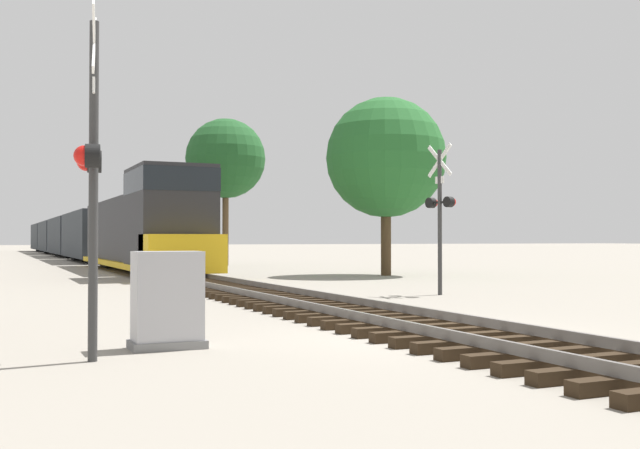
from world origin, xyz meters
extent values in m
plane|color=gray|center=(0.00, 0.00, 0.00)|extent=(400.00, 400.00, 0.00)
cube|color=black|center=(0.00, -3.90, 0.08)|extent=(2.60, 0.22, 0.16)
cube|color=black|center=(0.00, -3.30, 0.08)|extent=(2.60, 0.22, 0.16)
cube|color=black|center=(0.00, -2.70, 0.08)|extent=(2.60, 0.22, 0.16)
cube|color=black|center=(0.00, -2.10, 0.08)|extent=(2.60, 0.22, 0.16)
cube|color=black|center=(0.00, -1.50, 0.08)|extent=(2.60, 0.22, 0.16)
cube|color=black|center=(0.00, -0.90, 0.08)|extent=(2.60, 0.22, 0.16)
cube|color=black|center=(0.00, -0.30, 0.08)|extent=(2.60, 0.22, 0.16)
cube|color=black|center=(0.00, 0.30, 0.08)|extent=(2.60, 0.22, 0.16)
cube|color=black|center=(0.00, 0.90, 0.08)|extent=(2.60, 0.22, 0.16)
cube|color=black|center=(0.00, 1.50, 0.08)|extent=(2.60, 0.22, 0.16)
cube|color=black|center=(0.00, 2.10, 0.08)|extent=(2.60, 0.22, 0.16)
cube|color=black|center=(0.00, 2.70, 0.08)|extent=(2.60, 0.22, 0.16)
cube|color=black|center=(0.00, 3.30, 0.08)|extent=(2.60, 0.22, 0.16)
cube|color=black|center=(0.00, 3.90, 0.08)|extent=(2.60, 0.22, 0.16)
cube|color=black|center=(0.00, 4.50, 0.08)|extent=(2.60, 0.22, 0.16)
cube|color=black|center=(0.00, 5.10, 0.08)|extent=(2.60, 0.22, 0.16)
cube|color=black|center=(0.00, 5.70, 0.08)|extent=(2.60, 0.22, 0.16)
cube|color=black|center=(0.00, 6.30, 0.08)|extent=(2.60, 0.22, 0.16)
cube|color=black|center=(0.00, 6.90, 0.08)|extent=(2.60, 0.22, 0.16)
cube|color=black|center=(0.00, 7.50, 0.08)|extent=(2.60, 0.22, 0.16)
cube|color=black|center=(0.00, 8.10, 0.08)|extent=(2.60, 0.22, 0.16)
cube|color=black|center=(0.00, 8.70, 0.08)|extent=(2.60, 0.22, 0.16)
cube|color=black|center=(0.00, 9.30, 0.08)|extent=(2.60, 0.22, 0.16)
cube|color=black|center=(0.00, 9.90, 0.08)|extent=(2.60, 0.22, 0.16)
cube|color=black|center=(0.00, 10.50, 0.08)|extent=(2.60, 0.22, 0.16)
cube|color=black|center=(0.00, 11.10, 0.08)|extent=(2.60, 0.22, 0.16)
cube|color=black|center=(0.00, 11.70, 0.08)|extent=(2.60, 0.22, 0.16)
cube|color=black|center=(0.00, 12.30, 0.08)|extent=(2.60, 0.22, 0.16)
cube|color=black|center=(0.00, 12.90, 0.08)|extent=(2.60, 0.22, 0.16)
cube|color=black|center=(0.00, 13.50, 0.08)|extent=(2.60, 0.22, 0.16)
cube|color=black|center=(0.00, 14.10, 0.08)|extent=(2.60, 0.22, 0.16)
cube|color=black|center=(0.00, 14.70, 0.08)|extent=(2.60, 0.22, 0.16)
cube|color=black|center=(0.00, 15.30, 0.08)|extent=(2.60, 0.22, 0.16)
cube|color=black|center=(0.00, 15.90, 0.08)|extent=(2.60, 0.22, 0.16)
cube|color=black|center=(0.00, 16.50, 0.08)|extent=(2.60, 0.22, 0.16)
cube|color=black|center=(0.00, 17.10, 0.08)|extent=(2.60, 0.22, 0.16)
cube|color=black|center=(0.00, 17.70, 0.08)|extent=(2.60, 0.22, 0.16)
cube|color=black|center=(0.00, 18.30, 0.08)|extent=(2.60, 0.22, 0.16)
cube|color=black|center=(0.00, 18.90, 0.08)|extent=(2.60, 0.22, 0.16)
cube|color=black|center=(0.00, 19.50, 0.08)|extent=(2.60, 0.22, 0.16)
cube|color=slate|center=(-0.72, 0.00, 0.23)|extent=(0.07, 160.00, 0.15)
cube|color=slate|center=(0.72, 0.00, 0.23)|extent=(0.07, 160.00, 0.15)
cube|color=#232326|center=(0.00, 28.77, 1.91)|extent=(2.45, 13.64, 3.20)
cube|color=#232326|center=(0.00, 19.22, 2.36)|extent=(2.89, 4.29, 4.11)
cube|color=black|center=(0.00, 19.22, 3.82)|extent=(2.92, 4.33, 0.90)
cube|color=gold|center=(0.00, 17.07, 1.03)|extent=(2.89, 1.95, 1.44)
cube|color=gold|center=(0.00, 25.84, 0.43)|extent=(2.95, 19.10, 0.24)
cube|color=black|center=(0.00, 19.51, 0.50)|extent=(1.58, 2.20, 1.00)
cube|color=black|center=(0.00, 32.18, 0.50)|extent=(1.58, 2.20, 1.00)
cube|color=#2D3338|center=(0.00, 43.87, 1.87)|extent=(2.74, 13.95, 3.12)
cube|color=black|center=(0.00, 39.33, 0.45)|extent=(1.58, 2.20, 0.90)
cube|color=black|center=(0.00, 48.40, 0.45)|extent=(1.58, 2.20, 0.90)
cube|color=#2D3338|center=(0.00, 59.12, 1.87)|extent=(2.74, 13.95, 3.12)
cube|color=black|center=(0.00, 54.59, 0.45)|extent=(1.58, 2.20, 0.90)
cube|color=black|center=(0.00, 63.65, 0.45)|extent=(1.58, 2.20, 0.90)
cube|color=#2D3338|center=(0.00, 74.37, 1.87)|extent=(2.74, 13.95, 3.12)
cube|color=black|center=(0.00, 69.84, 0.45)|extent=(1.58, 2.20, 0.90)
cube|color=black|center=(0.00, 78.90, 0.45)|extent=(1.58, 2.20, 0.90)
cube|color=#2D3338|center=(0.00, 89.62, 1.87)|extent=(2.74, 13.95, 3.12)
cube|color=black|center=(0.00, 85.09, 0.45)|extent=(1.58, 2.20, 0.90)
cube|color=black|center=(0.00, 94.16, 0.45)|extent=(1.58, 2.20, 0.90)
cylinder|color=#333333|center=(-5.35, -0.31, 2.19)|extent=(0.12, 0.12, 4.38)
cube|color=white|center=(-5.35, -0.31, 4.08)|extent=(0.17, 0.92, 0.93)
cube|color=white|center=(-5.35, -0.31, 4.08)|extent=(0.17, 0.92, 0.93)
cube|color=black|center=(-5.35, -0.31, 2.60)|extent=(0.19, 0.86, 0.06)
cylinder|color=black|center=(-5.30, 0.03, 2.60)|extent=(0.22, 0.32, 0.30)
sphere|color=red|center=(-5.40, 0.05, 2.60)|extent=(0.26, 0.26, 0.26)
cylinder|color=black|center=(-5.40, -0.66, 2.60)|extent=(0.22, 0.32, 0.30)
sphere|color=red|center=(-5.50, -0.64, 2.60)|extent=(0.26, 0.26, 0.26)
cube|color=white|center=(-5.35, -0.31, 3.53)|extent=(0.08, 0.32, 0.20)
cylinder|color=#333333|center=(5.03, 7.55, 2.04)|extent=(0.12, 0.12, 4.08)
cube|color=white|center=(5.03, 7.55, 3.78)|extent=(0.23, 0.91, 0.93)
cube|color=white|center=(5.03, 7.55, 3.78)|extent=(0.23, 0.91, 0.93)
cube|color=black|center=(5.03, 7.55, 2.60)|extent=(0.24, 0.85, 0.06)
cylinder|color=black|center=(5.10, 7.21, 2.60)|extent=(0.24, 0.33, 0.30)
sphere|color=red|center=(5.20, 7.23, 2.60)|extent=(0.26, 0.26, 0.26)
cylinder|color=black|center=(4.95, 7.89, 2.60)|extent=(0.24, 0.33, 0.30)
sphere|color=red|center=(5.05, 7.91, 2.60)|extent=(0.26, 0.26, 0.26)
cube|color=white|center=(5.03, 7.55, 3.23)|extent=(0.10, 0.32, 0.20)
cube|color=slate|center=(-4.22, 0.44, 0.06)|extent=(1.05, 0.62, 0.12)
cube|color=#ADADB2|center=(-4.22, 0.44, 0.76)|extent=(0.96, 0.57, 1.27)
cylinder|color=#473521|center=(9.08, 17.97, 1.77)|extent=(0.44, 0.44, 3.53)
sphere|color=#236028|center=(9.08, 17.97, 5.09)|extent=(5.18, 5.18, 5.18)
cylinder|color=brown|center=(6.19, 32.16, 2.46)|extent=(0.37, 0.37, 4.91)
sphere|color=#1E5123|center=(6.19, 32.16, 6.32)|extent=(4.70, 4.70, 4.70)
camera|label=1|loc=(-6.59, -10.27, 1.57)|focal=42.00mm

